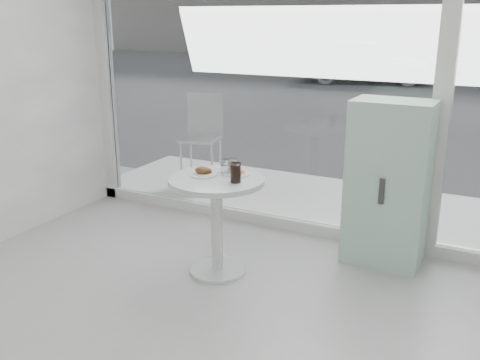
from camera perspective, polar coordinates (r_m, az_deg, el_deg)
The scene contains 12 objects.
storefront at distance 4.59m, azimuth 10.83°, elevation 14.20°, with size 5.00×0.14×3.00m.
main_table at distance 4.04m, azimuth -2.50°, elevation -2.75°, with size 0.72×0.72×0.77m.
patio_deck at distance 5.70m, azimuth 11.50°, elevation -2.67°, with size 5.60×1.60×0.05m, color silver.
street at distance 17.56m, azimuth 22.76°, elevation 9.52°, with size 40.00×24.00×0.00m, color #3A3A3A.
mint_cabinet at distance 4.35m, azimuth 15.50°, elevation -0.39°, with size 0.61×0.43×1.32m.
patio_chair at distance 6.31m, azimuth -3.99°, elevation 5.20°, with size 0.53×0.53×1.01m.
car_white at distance 16.66m, azimuth 13.11°, elevation 12.35°, with size 1.57×3.91×1.33m, color silver.
plate_fritter at distance 4.03m, azimuth -3.94°, elevation 0.85°, with size 0.21×0.21×0.07m.
plate_donut at distance 4.04m, azimuth -0.37°, elevation 0.88°, with size 0.21×0.21×0.05m.
water_tumbler_a at distance 4.08m, azimuth -1.61°, elevation 1.40°, with size 0.07×0.07×0.11m.
water_tumbler_b at distance 4.04m, azimuth -0.76°, elevation 1.36°, with size 0.07×0.07×0.12m.
cola_glass at distance 3.84m, azimuth -0.46°, elevation 0.75°, with size 0.08×0.08×0.15m.
Camera 1 is at (1.39, -1.40, 1.92)m, focal length 40.00 mm.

